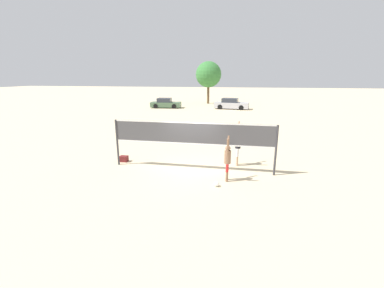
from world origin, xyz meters
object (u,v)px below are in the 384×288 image
at_px(gear_bag, 124,159).
at_px(tree_left_cluster, 208,75).
at_px(volleyball_net, 192,136).
at_px(parked_car_near, 231,104).
at_px(player_spiker, 228,158).
at_px(parked_car_mid, 166,103).
at_px(volleyball, 216,184).
at_px(player_blocker, 238,143).

bearing_deg(gear_bag, tree_left_cluster, 89.24).
bearing_deg(volleyball_net, parked_car_near, 88.25).
distance_m(player_spiker, parked_car_mid, 27.54).
relative_size(volleyball, gear_bag, 0.51).
relative_size(parked_car_near, parked_car_mid, 1.10).
bearing_deg(parked_car_mid, player_blocker, -70.90).
relative_size(player_spiker, player_blocker, 0.88).
xyz_separation_m(player_blocker, tree_left_cluster, (-5.53, 30.64, 3.54)).
relative_size(parked_car_near, tree_left_cluster, 0.71).
xyz_separation_m(volleyball, tree_left_cluster, (-4.76, 33.47, 4.61)).
bearing_deg(player_blocker, volleyball_net, -63.83).
bearing_deg(player_blocker, player_spiker, -10.32).
height_order(player_spiker, tree_left_cluster, tree_left_cluster).
relative_size(gear_bag, parked_car_mid, 0.09).
height_order(volleyball_net, gear_bag, volleyball_net).
distance_m(player_blocker, gear_bag, 6.06).
bearing_deg(gear_bag, parked_car_mid, 101.44).
xyz_separation_m(player_blocker, parked_car_near, (-1.38, 23.80, -0.51)).
bearing_deg(gear_bag, volleyball, -23.74).
height_order(player_blocker, parked_car_mid, player_blocker).
bearing_deg(player_blocker, volleyball, -15.23).
bearing_deg(volleyball, gear_bag, 156.26).
relative_size(volleyball_net, parked_car_mid, 1.75).
xyz_separation_m(player_blocker, gear_bag, (-5.94, -0.55, -1.03)).
bearing_deg(parked_car_near, tree_left_cluster, 128.01).
relative_size(player_spiker, gear_bag, 4.73).
height_order(player_spiker, parked_car_near, player_spiker).
bearing_deg(tree_left_cluster, gear_bag, -90.76).
xyz_separation_m(player_blocker, parked_car_mid, (-10.78, 23.37, -0.55)).
bearing_deg(gear_bag, volleyball_net, -7.55).
bearing_deg(player_blocker, gear_bag, -84.73).
height_order(player_blocker, gear_bag, player_blocker).
xyz_separation_m(parked_car_near, parked_car_mid, (-9.40, -0.42, -0.04)).
distance_m(gear_bag, parked_car_near, 24.77).
height_order(volleyball_net, parked_car_near, volleyball_net).
bearing_deg(tree_left_cluster, volleyball_net, -83.90).
xyz_separation_m(player_spiker, volleyball, (-0.38, -0.69, -0.91)).
relative_size(player_spiker, volleyball, 9.19).
bearing_deg(player_spiker, volleyball_net, 58.44).
distance_m(volleyball_net, tree_left_cluster, 32.02).
xyz_separation_m(volleyball_net, gear_bag, (-3.80, 0.50, -1.52)).
height_order(gear_bag, parked_car_near, parked_car_near).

